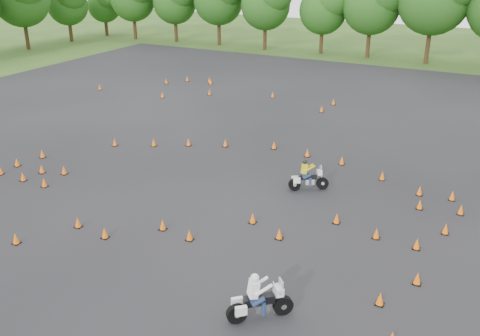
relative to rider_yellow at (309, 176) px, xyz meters
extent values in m
plane|color=#2D5119|center=(-3.00, -5.58, -0.78)|extent=(140.00, 140.00, 0.00)
plane|color=black|center=(-3.00, 0.42, -0.77)|extent=(62.00, 62.00, 0.00)
cone|color=#FF670A|center=(-15.04, -2.82, -0.55)|extent=(0.26, 0.26, 0.45)
cone|color=#FF670A|center=(-15.15, -5.61, -0.55)|extent=(0.26, 0.26, 0.45)
cone|color=#FF670A|center=(-2.61, -6.82, -0.55)|extent=(0.26, 0.26, 0.45)
cone|color=#FF670A|center=(4.14, -3.16, -0.55)|extent=(0.26, 0.26, 0.45)
cone|color=#FF670A|center=(-15.28, -4.39, -0.55)|extent=(0.26, 0.26, 0.45)
cone|color=#FF670A|center=(-15.80, 17.28, -0.55)|extent=(0.26, 0.26, 0.45)
cone|color=#FF670A|center=(-1.68, 4.27, -0.55)|extent=(0.26, 0.26, 0.45)
cone|color=#FF670A|center=(5.78, -3.27, -0.55)|extent=(0.26, 0.26, 0.45)
cone|color=#FF670A|center=(2.92, 2.94, -0.55)|extent=(0.26, 0.26, 0.45)
cone|color=#FF670A|center=(-16.53, 11.14, -0.55)|extent=(0.26, 0.26, 0.45)
cone|color=#FF670A|center=(6.24, -5.71, -0.55)|extent=(0.26, 0.26, 0.45)
cone|color=#FF670A|center=(6.44, 2.08, -0.55)|extent=(0.26, 0.26, 0.45)
cone|color=#FF670A|center=(-6.66, 3.58, -0.55)|extent=(0.26, 0.26, 0.45)
cone|color=#FF670A|center=(-17.79, 16.77, -0.55)|extent=(0.26, 0.26, 0.45)
cone|color=#FF670A|center=(4.97, 1.94, -0.55)|extent=(0.26, 0.26, 0.45)
cone|color=#FF670A|center=(5.24, 0.41, -0.55)|extent=(0.26, 0.26, 0.45)
cone|color=#FF670A|center=(5.35, -7.51, -0.55)|extent=(0.26, 0.26, 0.45)
cone|color=#FF670A|center=(0.61, -5.03, -0.55)|extent=(0.26, 0.26, 0.45)
cone|color=#FF670A|center=(-22.67, 10.82, -0.55)|extent=(0.26, 0.26, 0.45)
cone|color=#FF670A|center=(-3.78, 15.41, -0.55)|extent=(0.26, 0.26, 0.45)
cone|color=#FF670A|center=(-13.43, -5.65, -0.55)|extent=(0.26, 0.26, 0.45)
cone|color=#FF670A|center=(-18.96, 15.20, -0.55)|extent=(0.26, 0.26, 0.45)
cone|color=#FF670A|center=(-8.70, -10.28, -0.55)|extent=(0.26, 0.26, 0.45)
cone|color=#FF670A|center=(-8.71, 2.69, -0.55)|extent=(0.26, 0.26, 0.45)
cone|color=#FF670A|center=(-12.19, -4.03, -0.55)|extent=(0.26, 0.26, 0.45)
cone|color=#FF670A|center=(-11.90, -5.70, -0.55)|extent=(0.26, 0.26, 0.45)
cone|color=#FF670A|center=(0.43, 4.04, -0.55)|extent=(0.26, 0.26, 0.45)
cone|color=#FF670A|center=(-13.36, -4.46, -0.55)|extent=(0.26, 0.26, 0.45)
cone|color=#FF670A|center=(-4.10, -6.60, -0.55)|extent=(0.26, 0.26, 0.45)
cone|color=#FF670A|center=(-0.97, -4.30, -0.55)|extent=(0.26, 0.26, 0.45)
cone|color=#FF670A|center=(-10.53, 1.66, -0.55)|extent=(0.26, 0.26, 0.45)
cone|color=#FF670A|center=(-5.82, -8.27, -0.55)|extent=(0.26, 0.26, 0.45)
cone|color=#FF670A|center=(6.98, 0.70, -0.55)|extent=(0.26, 0.26, 0.45)
cone|color=#FF670A|center=(-3.89, 4.56, -0.55)|extent=(0.26, 0.26, 0.45)
cone|color=#FF670A|center=(-12.65, 0.62, -0.55)|extent=(0.26, 0.26, 0.45)
cone|color=#FF670A|center=(2.29, -2.65, -0.55)|extent=(0.26, 0.26, 0.45)
cone|color=#FF670A|center=(-13.63, 13.61, -0.55)|extent=(0.26, 0.26, 0.45)
cone|color=#FF670A|center=(-3.93, 13.15, -0.55)|extent=(0.26, 0.26, 0.45)
cone|color=#FF670A|center=(6.62, -1.46, -0.55)|extent=(0.26, 0.26, 0.45)
cone|color=#FF670A|center=(-15.34, 16.74, -0.55)|extent=(0.26, 0.26, 0.45)
cone|color=#FF670A|center=(-8.75, 15.23, -0.55)|extent=(0.26, 0.26, 0.45)
cone|color=#FF670A|center=(-7.45, -8.09, -0.55)|extent=(0.26, 0.26, 0.45)
camera|label=1|loc=(7.99, -22.83, 10.35)|focal=40.00mm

